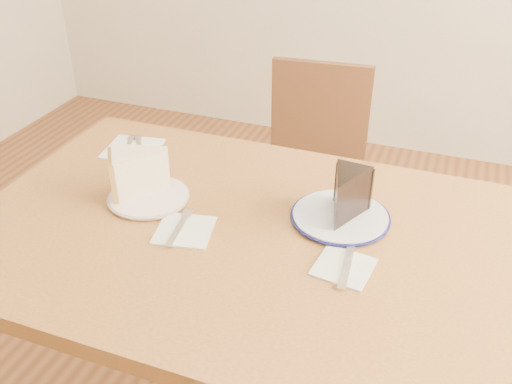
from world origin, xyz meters
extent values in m
cube|color=brown|center=(0.00, 0.00, 0.73)|extent=(1.20, 0.80, 0.04)
cylinder|color=#361D10|center=(-0.54, 0.34, 0.35)|extent=(0.06, 0.06, 0.71)
cylinder|color=#361D10|center=(0.54, 0.34, 0.35)|extent=(0.06, 0.06, 0.71)
cube|color=#351C0F|center=(-0.04, 0.70, 0.44)|extent=(0.44, 0.44, 0.04)
cylinder|color=#351C0F|center=(0.12, 0.89, 0.21)|extent=(0.04, 0.04, 0.42)
cylinder|color=#351C0F|center=(-0.23, 0.86, 0.21)|extent=(0.04, 0.04, 0.42)
cylinder|color=#351C0F|center=(0.15, 0.55, 0.21)|extent=(0.04, 0.04, 0.42)
cylinder|color=#351C0F|center=(-0.20, 0.52, 0.21)|extent=(0.04, 0.04, 0.42)
cube|color=#351C0F|center=(-0.06, 0.89, 0.64)|extent=(0.35, 0.06, 0.37)
cylinder|color=white|center=(-0.25, 0.04, 0.76)|extent=(0.18, 0.18, 0.01)
cylinder|color=white|center=(0.19, 0.11, 0.76)|extent=(0.21, 0.21, 0.01)
cube|color=white|center=(-0.11, -0.05, 0.75)|extent=(0.14, 0.14, 0.00)
cube|color=white|center=(0.24, -0.05, 0.75)|extent=(0.12, 0.12, 0.00)
cube|color=white|center=(-0.41, 0.24, 0.75)|extent=(0.16, 0.16, 0.00)
cube|color=silver|center=(-0.12, -0.05, 0.76)|extent=(0.03, 0.14, 0.00)
cube|color=white|center=(0.24, -0.04, 0.76)|extent=(0.03, 0.17, 0.00)
cube|color=white|center=(-0.40, 0.25, 0.76)|extent=(0.10, 0.12, 0.00)
cube|color=silver|center=(-0.42, 0.22, 0.76)|extent=(0.06, 0.16, 0.00)
camera|label=1|loc=(0.39, -0.93, 1.47)|focal=40.00mm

